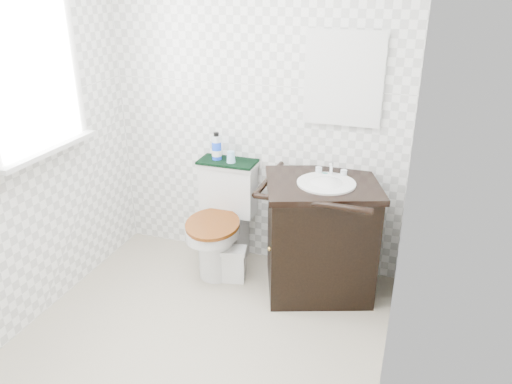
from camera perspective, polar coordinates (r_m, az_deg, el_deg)
The scene contains 13 objects.
floor at distance 3.16m, azimuth -7.42°, elevation -17.53°, with size 2.40×2.40×0.00m, color beige.
wall_back at distance 3.61m, azimuth -0.11°, elevation 9.56°, with size 2.40×2.40×0.00m, color white.
wall_left at distance 3.19m, azimuth -26.77°, elevation 5.17°, with size 2.40×2.40×0.00m, color white.
wall_right at distance 2.29m, azimuth 16.57°, elevation 0.23°, with size 2.40×2.40×0.00m, color white.
window at distance 3.27m, azimuth -24.47°, elevation 12.34°, with size 0.02×0.70×0.90m, color white.
mirror at distance 3.39m, azimuth 9.98°, elevation 12.63°, with size 0.50×0.02×0.60m, color silver.
toilet at distance 3.76m, azimuth -3.81°, elevation -3.71°, with size 0.46×0.66×0.80m.
vanity at distance 3.48m, azimuth 7.31°, elevation -4.75°, with size 0.90×0.84×0.92m.
trash_bin at distance 3.69m, azimuth -2.54°, elevation -8.21°, with size 0.20×0.18×0.26m.
towel at distance 3.68m, azimuth -3.28°, elevation 3.48°, with size 0.43×0.22×0.02m, color black.
mouthwash_bottle at distance 3.69m, azimuth -4.53°, elevation 5.14°, with size 0.07×0.07×0.21m.
cup at distance 3.63m, azimuth -2.88°, elevation 4.03°, with size 0.07×0.07×0.08m, color #8BC0E3.
soap_bar at distance 3.43m, azimuth 7.88°, elevation 2.10°, with size 0.06×0.04×0.02m, color #18766C.
Camera 1 is at (1.13, -2.12, 2.06)m, focal length 35.00 mm.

